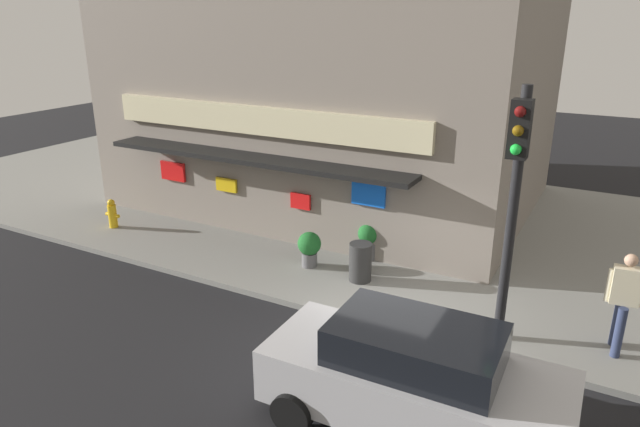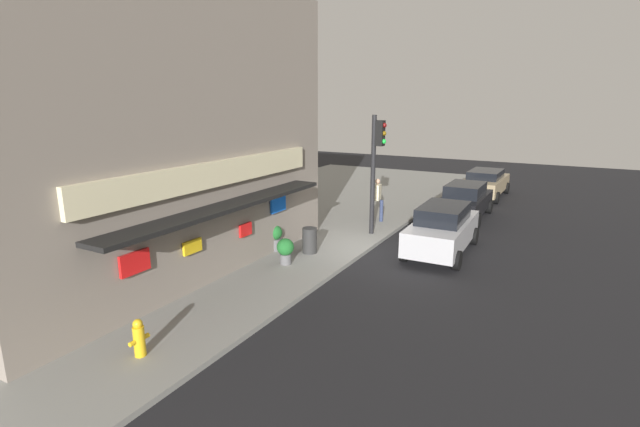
{
  "view_description": "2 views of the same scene",
  "coord_description": "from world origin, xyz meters",
  "px_view_note": "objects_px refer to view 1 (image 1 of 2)",
  "views": [
    {
      "loc": [
        3.52,
        -8.98,
        5.85
      ],
      "look_at": [
        -2.26,
        1.62,
        1.55
      ],
      "focal_mm": 32.04,
      "sensor_mm": 36.0,
      "label": 1
    },
    {
      "loc": [
        -14.42,
        -6.06,
        5.29
      ],
      "look_at": [
        -0.69,
        1.52,
        1.43
      ],
      "focal_mm": 25.93,
      "sensor_mm": 36.0,
      "label": 2
    }
  ],
  "objects_px": {
    "fire_hydrant": "(112,214)",
    "parked_car_silver": "(414,378)",
    "traffic_light": "(515,185)",
    "pedestrian": "(624,298)",
    "potted_plant_by_doorway": "(369,240)",
    "trash_can": "(360,262)",
    "potted_plant_by_window": "(309,247)"
  },
  "relations": [
    {
      "from": "traffic_light",
      "to": "potted_plant_by_window",
      "type": "height_order",
      "value": "traffic_light"
    },
    {
      "from": "parked_car_silver",
      "to": "fire_hydrant",
      "type": "bearing_deg",
      "value": 160.24
    },
    {
      "from": "traffic_light",
      "to": "parked_car_silver",
      "type": "height_order",
      "value": "traffic_light"
    },
    {
      "from": "traffic_light",
      "to": "pedestrian",
      "type": "distance_m",
      "value": 2.8
    },
    {
      "from": "fire_hydrant",
      "to": "potted_plant_by_doorway",
      "type": "distance_m",
      "value": 7.27
    },
    {
      "from": "traffic_light",
      "to": "trash_can",
      "type": "xyz_separation_m",
      "value": [
        -3.25,
        1.06,
        -2.53
      ]
    },
    {
      "from": "traffic_light",
      "to": "parked_car_silver",
      "type": "relative_size",
      "value": 1.05
    },
    {
      "from": "fire_hydrant",
      "to": "traffic_light",
      "type": "bearing_deg",
      "value": -4.23
    },
    {
      "from": "potted_plant_by_window",
      "to": "pedestrian",
      "type": "bearing_deg",
      "value": -4.38
    },
    {
      "from": "pedestrian",
      "to": "parked_car_silver",
      "type": "distance_m",
      "value": 4.33
    },
    {
      "from": "trash_can",
      "to": "potted_plant_by_window",
      "type": "distance_m",
      "value": 1.37
    },
    {
      "from": "trash_can",
      "to": "potted_plant_by_doorway",
      "type": "height_order",
      "value": "potted_plant_by_doorway"
    },
    {
      "from": "fire_hydrant",
      "to": "potted_plant_by_doorway",
      "type": "xyz_separation_m",
      "value": [
        7.11,
        1.48,
        0.08
      ]
    },
    {
      "from": "potted_plant_by_doorway",
      "to": "parked_car_silver",
      "type": "height_order",
      "value": "parked_car_silver"
    },
    {
      "from": "potted_plant_by_doorway",
      "to": "pedestrian",
      "type": "bearing_deg",
      "value": -16.24
    },
    {
      "from": "pedestrian",
      "to": "potted_plant_by_window",
      "type": "relative_size",
      "value": 2.19
    },
    {
      "from": "traffic_light",
      "to": "potted_plant_by_window",
      "type": "bearing_deg",
      "value": 165.8
    },
    {
      "from": "potted_plant_by_doorway",
      "to": "trash_can",
      "type": "bearing_deg",
      "value": -74.25
    },
    {
      "from": "traffic_light",
      "to": "pedestrian",
      "type": "relative_size",
      "value": 2.48
    },
    {
      "from": "pedestrian",
      "to": "potted_plant_by_doorway",
      "type": "height_order",
      "value": "pedestrian"
    },
    {
      "from": "fire_hydrant",
      "to": "parked_car_silver",
      "type": "bearing_deg",
      "value": -19.76
    },
    {
      "from": "potted_plant_by_doorway",
      "to": "potted_plant_by_window",
      "type": "xyz_separation_m",
      "value": [
        -1.03,
        -1.1,
        0.01
      ]
    },
    {
      "from": "pedestrian",
      "to": "potted_plant_by_window",
      "type": "height_order",
      "value": "pedestrian"
    },
    {
      "from": "fire_hydrant",
      "to": "trash_can",
      "type": "xyz_separation_m",
      "value": [
        7.45,
        0.27,
        0.05
      ]
    },
    {
      "from": "trash_can",
      "to": "parked_car_silver",
      "type": "xyz_separation_m",
      "value": [
        2.63,
        -3.89,
        0.3
      ]
    },
    {
      "from": "potted_plant_by_window",
      "to": "potted_plant_by_doorway",
      "type": "bearing_deg",
      "value": 47.11
    },
    {
      "from": "parked_car_silver",
      "to": "trash_can",
      "type": "bearing_deg",
      "value": 124.05
    },
    {
      "from": "potted_plant_by_window",
      "to": "traffic_light",
      "type": "bearing_deg",
      "value": -14.2
    },
    {
      "from": "trash_can",
      "to": "parked_car_silver",
      "type": "bearing_deg",
      "value": -55.95
    },
    {
      "from": "trash_can",
      "to": "traffic_light",
      "type": "bearing_deg",
      "value": -18.09
    },
    {
      "from": "potted_plant_by_doorway",
      "to": "potted_plant_by_window",
      "type": "height_order",
      "value": "potted_plant_by_doorway"
    },
    {
      "from": "fire_hydrant",
      "to": "parked_car_silver",
      "type": "xyz_separation_m",
      "value": [
        10.08,
        -3.62,
        0.35
      ]
    }
  ]
}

